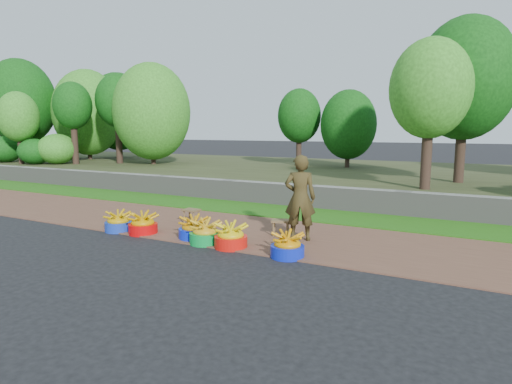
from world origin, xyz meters
The scene contains 15 objects.
ground_plane centered at (0.00, 0.00, 0.00)m, with size 120.00×120.00×0.00m, color black.
dirt_shoulder centered at (0.00, 1.25, 0.01)m, with size 80.00×2.50×0.02m, color brown.
grass_verge centered at (0.00, 3.25, 0.02)m, with size 80.00×1.50×0.04m, color #236011.
retaining_wall centered at (0.00, 4.10, 0.28)m, with size 80.00×0.35×0.55m, color gray.
earth_bank centered at (0.00, 9.00, 0.25)m, with size 80.00×10.00×0.50m, color #363C1F.
vegetation centered at (-3.17, 8.47, 2.70)m, with size 35.92×8.31×4.62m.
basin_a centered at (-2.23, 0.18, 0.17)m, with size 0.50×0.50×0.37m.
basin_b centered at (-1.68, 0.23, 0.17)m, with size 0.52×0.52×0.39m.
basin_c centered at (-0.64, 0.36, 0.18)m, with size 0.53×0.53×0.39m.
basin_d centered at (-0.30, 0.21, 0.18)m, with size 0.52×0.52×0.39m.
basin_e centered at (0.21, 0.19, 0.18)m, with size 0.53×0.53×0.40m.
basin_f centered at (1.22, 0.14, 0.17)m, with size 0.50×0.50×0.37m.
stool_left centered at (-1.40, 1.31, 0.24)m, with size 0.34×0.27×0.28m.
stool_right centered at (0.61, 1.23, 0.24)m, with size 0.38×0.34×0.28m.
vendor_woman centered at (1.02, 1.11, 0.74)m, with size 0.53×0.35×1.45m, color black.
Camera 1 is at (3.68, -5.50, 1.88)m, focal length 30.00 mm.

